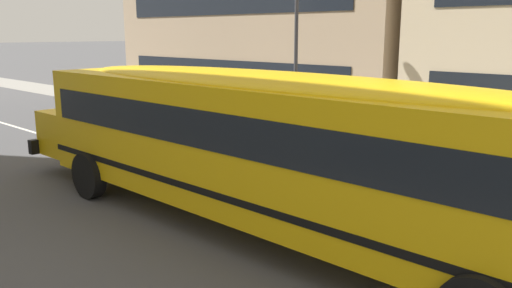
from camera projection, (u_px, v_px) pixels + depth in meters
name	position (u px, v px, depth m)	size (l,w,h in m)	color
ground_plane	(271.00, 203.00, 11.67)	(400.00, 400.00, 0.00)	#4C4C4F
sidewalk_far	(421.00, 150.00, 16.85)	(120.00, 3.00, 0.01)	gray
lane_centreline	(271.00, 203.00, 11.67)	(110.00, 0.16, 0.01)	silver
school_bus	(261.00, 137.00, 9.81)	(13.67, 3.23, 3.06)	yellow
parked_car_white_beside_sign	(131.00, 99.00, 23.16)	(3.95, 1.98, 1.64)	silver
street_lamp	(297.00, 17.00, 18.64)	(0.44, 0.44, 6.80)	#38383D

